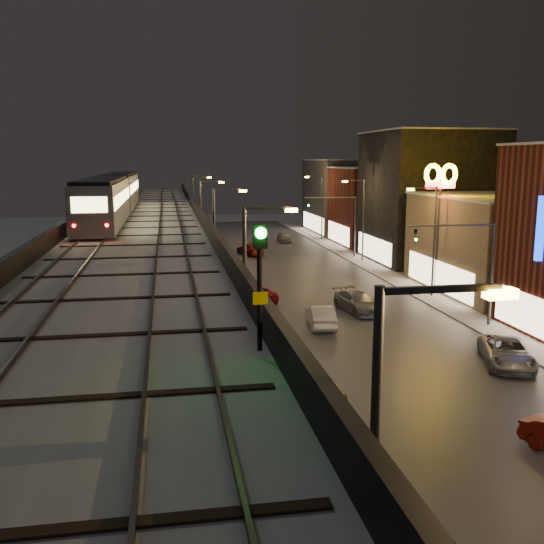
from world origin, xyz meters
TOP-DOWN VIEW (x-y plane):
  - road_surface at (7.50, 35.00)m, footprint 17.00×120.00m
  - sidewalk_right at (17.50, 35.00)m, footprint 4.00×120.00m
  - under_viaduct_pavement at (-6.00, 35.00)m, footprint 11.00×120.00m
  - elevated_viaduct at (-6.00, 31.84)m, footprint 9.00×100.00m
  - viaduct_trackbed at (-6.01, 31.97)m, footprint 8.40×100.00m
  - viaduct_parapet_streetside at (-1.65, 32.00)m, footprint 0.30×100.00m
  - viaduct_parapet_far at (-10.35, 32.00)m, footprint 0.30×100.00m
  - building_c at (23.99, 32.00)m, footprint 12.20×15.20m
  - building_d at (23.99, 48.00)m, footprint 12.20×13.20m
  - building_e at (23.99, 62.00)m, footprint 12.20×12.20m
  - building_f at (23.99, 76.00)m, footprint 12.20×16.20m
  - streetlight_left_0 at (-0.43, -5.00)m, footprint 2.57×0.28m
  - streetlight_left_1 at (-0.43, 13.00)m, footprint 2.57×0.28m
  - streetlight_left_2 at (-0.43, 31.00)m, footprint 2.57×0.28m
  - streetlight_right_2 at (16.73, 31.00)m, footprint 2.56×0.28m
  - streetlight_left_3 at (-0.43, 49.00)m, footprint 2.57×0.28m
  - streetlight_right_3 at (16.73, 49.00)m, footprint 2.56×0.28m
  - streetlight_left_4 at (-0.43, 67.00)m, footprint 2.57×0.28m
  - streetlight_right_4 at (16.73, 67.00)m, footprint 2.56×0.28m
  - traffic_light_rig_a at (15.84, 22.00)m, footprint 6.10×0.34m
  - traffic_light_rig_b at (15.84, 52.00)m, footprint 6.10×0.34m
  - subway_train at (-8.50, 37.63)m, footprint 2.70×32.99m
  - rail_signal at (-2.10, -0.90)m, footprint 0.35×0.43m
  - car_taxi at (2.46, 11.38)m, footprint 2.23×3.94m
  - car_near_white at (5.75, 23.68)m, footprint 1.99×4.57m
  - car_mid_silver at (2.38, 31.78)m, footprint 3.57×5.50m
  - car_mid_dark at (5.41, 55.46)m, footprint 3.17×5.22m
  - car_far_white at (1.55, 77.18)m, footprint 1.60×3.74m
  - car_onc_dark at (13.81, 14.44)m, footprint 4.01×5.73m
  - car_onc_white at (9.43, 27.17)m, footprint 2.90×5.35m
  - car_onc_red at (11.50, 65.88)m, footprint 1.71×3.98m
  - sign_mcdonalds at (18.00, 32.49)m, footprint 3.20×0.92m

SIDE VIEW (x-z plane):
  - road_surface at x=7.50m, z-range 0.00..0.06m
  - under_viaduct_pavement at x=-6.00m, z-range 0.00..0.06m
  - sidewalk_right at x=17.50m, z-range 0.00..0.14m
  - car_far_white at x=1.55m, z-range 0.00..1.26m
  - car_taxi at x=2.46m, z-range 0.00..1.26m
  - car_onc_red at x=11.50m, z-range 0.00..1.34m
  - car_mid_silver at x=2.38m, z-range 0.00..1.41m
  - car_mid_dark at x=5.41m, z-range 0.00..1.42m
  - car_onc_dark at x=13.81m, z-range 0.00..1.45m
  - car_near_white at x=5.75m, z-range 0.00..1.46m
  - car_onc_white at x=9.43m, z-range 0.00..1.47m
  - building_c at x=23.99m, z-range 0.00..8.16m
  - traffic_light_rig_a at x=15.84m, z-range 1.00..8.00m
  - traffic_light_rig_b at x=15.84m, z-range 1.00..8.00m
  - building_e at x=23.99m, z-range 0.00..10.16m
  - streetlight_left_0 at x=-0.43m, z-range 0.74..9.74m
  - streetlight_left_1 at x=-0.43m, z-range 0.74..9.74m
  - streetlight_left_2 at x=-0.43m, z-range 0.74..9.74m
  - streetlight_right_2 at x=16.73m, z-range 0.74..9.74m
  - streetlight_left_3 at x=-0.43m, z-range 0.74..9.74m
  - streetlight_right_3 at x=16.73m, z-range 0.74..9.74m
  - streetlight_left_4 at x=-0.43m, z-range 0.74..9.74m
  - streetlight_right_4 at x=16.73m, z-range 0.74..9.74m
  - building_f at x=23.99m, z-range 0.00..11.16m
  - elevated_viaduct at x=-6.00m, z-range 2.47..8.77m
  - viaduct_trackbed at x=-6.01m, z-range 6.23..6.55m
  - viaduct_parapet_streetside at x=-1.65m, z-range 6.30..7.40m
  - viaduct_parapet_far at x=-10.35m, z-range 6.30..7.40m
  - building_d at x=23.99m, z-range 0.00..14.16m
  - subway_train at x=-8.50m, z-range 6.61..9.83m
  - rail_signal at x=-2.10m, z-range 7.25..10.25m
  - sign_mcdonalds at x=18.00m, z-range 3.50..14.29m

